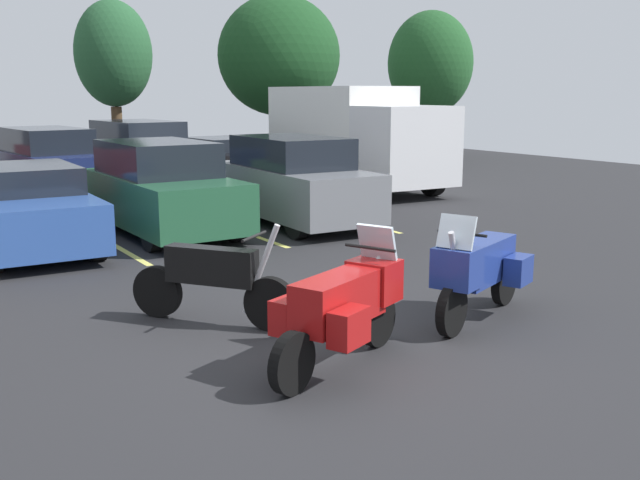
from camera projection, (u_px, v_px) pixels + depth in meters
name	position (u px, v px, depth m)	size (l,w,h in m)	color
ground	(330.00, 343.00, 8.55)	(44.00, 44.00, 0.10)	#262628
motorcycle_touring	(344.00, 304.00, 7.59)	(2.11, 1.27, 1.41)	black
motorcycle_second	(478.00, 268.00, 9.08)	(2.14, 1.24, 1.44)	black
motorcycle_third	(213.00, 280.00, 8.99)	(1.44, 1.86, 1.32)	black
parking_stripes	(36.00, 250.00, 13.38)	(13.39, 4.68, 0.01)	#EAE066
car_blue	(28.00, 209.00, 13.28)	(2.00, 4.55, 1.53)	#2D519E
car_green	(162.00, 189.00, 14.86)	(1.99, 4.67, 1.86)	#235638
car_grey	(294.00, 181.00, 15.93)	(2.01, 4.70, 1.89)	slate
car_far_navy	(49.00, 163.00, 20.04)	(2.31, 4.70, 1.87)	navy
car_far_silver	(141.00, 156.00, 21.55)	(2.30, 4.87, 2.01)	#B7B7BC
car_far_black	(223.00, 161.00, 23.03)	(2.10, 4.39, 1.44)	black
box_truck	(353.00, 135.00, 21.78)	(2.69, 7.05, 3.00)	silver
tree_right	(279.00, 56.00, 27.45)	(4.59, 4.59, 6.42)	#4C3823
tree_center	(430.00, 63.00, 31.72)	(3.69, 3.69, 6.30)	#4C3823
tree_far_right	(113.00, 55.00, 25.91)	(2.71, 2.71, 6.04)	#4C3823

